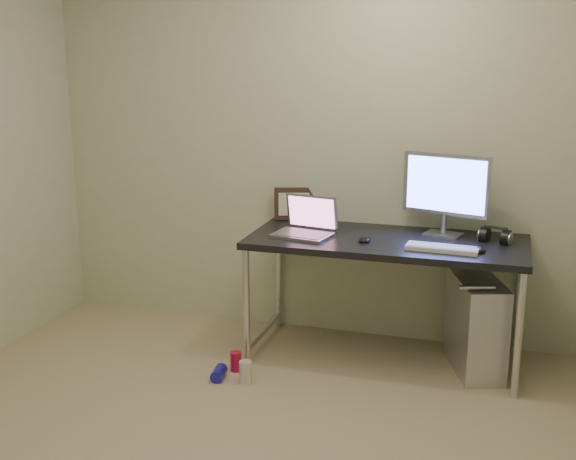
# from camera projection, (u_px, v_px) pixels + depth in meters

# --- Properties ---
(wall_back) EXTENTS (3.50, 0.02, 2.50)m
(wall_back) POSITION_uv_depth(u_px,v_px,m) (311.00, 143.00, 4.60)
(wall_back) COLOR beige
(wall_back) RESTS_ON ground
(desk) EXTENTS (1.62, 0.71, 0.75)m
(desk) POSITION_uv_depth(u_px,v_px,m) (386.00, 251.00, 4.25)
(desk) COLOR black
(desk) RESTS_ON ground
(tower_computer) EXTENTS (0.39, 0.58, 0.59)m
(tower_computer) POSITION_uv_depth(u_px,v_px,m) (476.00, 324.00, 4.18)
(tower_computer) COLOR silver
(tower_computer) RESTS_ON ground
(cable_a) EXTENTS (0.01, 0.16, 0.69)m
(cable_a) POSITION_uv_depth(u_px,v_px,m) (471.00, 287.00, 4.46)
(cable_a) COLOR black
(cable_a) RESTS_ON ground
(cable_b) EXTENTS (0.02, 0.11, 0.71)m
(cable_b) POSITION_uv_depth(u_px,v_px,m) (486.00, 293.00, 4.42)
(cable_b) COLOR black
(cable_b) RESTS_ON ground
(can_red) EXTENTS (0.08, 0.08, 0.12)m
(can_red) POSITION_uv_depth(u_px,v_px,m) (236.00, 361.00, 4.21)
(can_red) COLOR #C3113A
(can_red) RESTS_ON ground
(can_white) EXTENTS (0.08, 0.08, 0.13)m
(can_white) POSITION_uv_depth(u_px,v_px,m) (246.00, 372.00, 4.05)
(can_white) COLOR silver
(can_white) RESTS_ON ground
(can_blue) EXTENTS (0.09, 0.14, 0.07)m
(can_blue) POSITION_uv_depth(u_px,v_px,m) (219.00, 373.00, 4.11)
(can_blue) COLOR #1B1CB2
(can_blue) RESTS_ON ground
(laptop) EXTENTS (0.37, 0.33, 0.23)m
(laptop) POSITION_uv_depth(u_px,v_px,m) (306.00, 226.00, 4.31)
(laptop) COLOR #ACACB4
(laptop) RESTS_ON desk
(monitor) EXTENTS (0.51, 0.20, 0.49)m
(monitor) POSITION_uv_depth(u_px,v_px,m) (446.00, 188.00, 4.23)
(monitor) COLOR #ACACB4
(monitor) RESTS_ON desk
(keyboard) EXTENTS (0.40, 0.16, 0.02)m
(keyboard) POSITION_uv_depth(u_px,v_px,m) (442.00, 248.00, 3.98)
(keyboard) COLOR silver
(keyboard) RESTS_ON desk
(mouse_right) EXTENTS (0.08, 0.11, 0.04)m
(mouse_right) POSITION_uv_depth(u_px,v_px,m) (479.00, 249.00, 3.95)
(mouse_right) COLOR black
(mouse_right) RESTS_ON desk
(mouse_left) EXTENTS (0.07, 0.11, 0.04)m
(mouse_left) POSITION_uv_depth(u_px,v_px,m) (364.00, 238.00, 4.17)
(mouse_left) COLOR black
(mouse_left) RESTS_ON desk
(headphones) EXTENTS (0.20, 0.11, 0.11)m
(headphones) POSITION_uv_depth(u_px,v_px,m) (495.00, 237.00, 4.15)
(headphones) COLOR black
(headphones) RESTS_ON desk
(picture_frame) EXTENTS (0.27, 0.15, 0.21)m
(picture_frame) POSITION_uv_depth(u_px,v_px,m) (295.00, 204.00, 4.68)
(picture_frame) COLOR black
(picture_frame) RESTS_ON desk
(webcam) EXTENTS (0.04, 0.04, 0.11)m
(webcam) POSITION_uv_depth(u_px,v_px,m) (330.00, 210.00, 4.61)
(webcam) COLOR silver
(webcam) RESTS_ON desk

